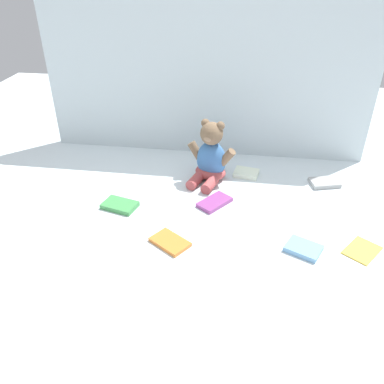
{
  "coord_description": "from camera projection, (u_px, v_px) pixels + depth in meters",
  "views": [
    {
      "loc": [
        0.19,
        -1.28,
        0.85
      ],
      "look_at": [
        0.02,
        -0.1,
        0.1
      ],
      "focal_mm": 36.84,
      "sensor_mm": 36.0,
      "label": 1
    }
  ],
  "objects": [
    {
      "name": "book_case_6",
      "position": [
        324.0,
        183.0,
        1.64
      ],
      "size": [
        0.13,
        0.11,
        0.02
      ],
      "primitive_type": "cube",
      "rotation": [
        0.0,
        0.0,
        4.99
      ],
      "color": "#A0A2A1",
      "rests_on": "ground_plane"
    },
    {
      "name": "book_case_0",
      "position": [
        303.0,
        248.0,
        1.28
      ],
      "size": [
        0.13,
        0.12,
        0.02
      ],
      "primitive_type": "cube",
      "rotation": [
        0.0,
        0.0,
        1.12
      ],
      "color": "#73ABDA",
      "rests_on": "ground_plane"
    },
    {
      "name": "book_case_4",
      "position": [
        246.0,
        173.0,
        1.71
      ],
      "size": [
        0.11,
        0.1,
        0.02
      ],
      "primitive_type": "cube",
      "rotation": [
        0.0,
        0.0,
        1.4
      ],
      "color": "white",
      "rests_on": "ground_plane"
    },
    {
      "name": "book_case_5",
      "position": [
        120.0,
        205.0,
        1.5
      ],
      "size": [
        0.14,
        0.11,
        0.02
      ],
      "primitive_type": "cube",
      "rotation": [
        0.0,
        0.0,
        1.31
      ],
      "color": "#42944C",
      "rests_on": "ground_plane"
    },
    {
      "name": "book_case_2",
      "position": [
        170.0,
        242.0,
        1.31
      ],
      "size": [
        0.15,
        0.14,
        0.01
      ],
      "primitive_type": "cube",
      "rotation": [
        0.0,
        0.0,
        0.96
      ],
      "color": "orange",
      "rests_on": "ground_plane"
    },
    {
      "name": "teddy_bear",
      "position": [
        211.0,
        158.0,
        1.64
      ],
      "size": [
        0.21,
        0.21,
        0.26
      ],
      "rotation": [
        0.0,
        0.0,
        -0.31
      ],
      "color": "#3F72B2",
      "rests_on": "ground_plane"
    },
    {
      "name": "book_case_1",
      "position": [
        362.0,
        250.0,
        1.28
      ],
      "size": [
        0.14,
        0.15,
        0.01
      ],
      "primitive_type": "cube",
      "rotation": [
        0.0,
        0.0,
        5.64
      ],
      "color": "yellow",
      "rests_on": "ground_plane"
    },
    {
      "name": "backdrop_drape",
      "position": [
        206.0,
        81.0,
        1.73
      ],
      "size": [
        1.45,
        0.03,
        0.68
      ],
      "primitive_type": "cube",
      "color": "silver",
      "rests_on": "ground_plane"
    },
    {
      "name": "ground_plane",
      "position": [
        191.0,
        200.0,
        1.54
      ],
      "size": [
        3.2,
        3.2,
        0.0
      ],
      "primitive_type": "plane",
      "color": "silver"
    },
    {
      "name": "book_case_3",
      "position": [
        215.0,
        202.0,
        1.52
      ],
      "size": [
        0.14,
        0.15,
        0.02
      ],
      "primitive_type": "cube",
      "rotation": [
        0.0,
        0.0,
        5.64
      ],
      "color": "#95418D",
      "rests_on": "ground_plane"
    }
  ]
}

